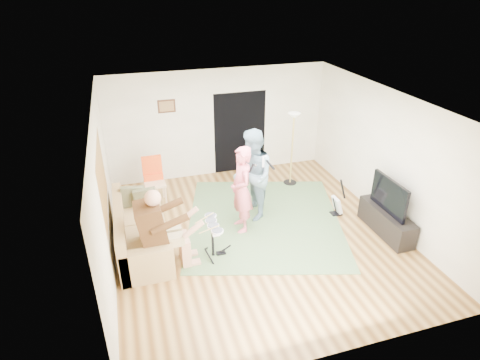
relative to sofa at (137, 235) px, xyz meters
name	(u,v)px	position (x,y,z in m)	size (l,w,h in m)	color
floor	(257,235)	(2.30, -0.24, -0.30)	(6.00, 6.00, 0.00)	brown
walls	(258,174)	(2.30, -0.24, 1.05)	(5.50, 6.00, 2.70)	#EEE5CF
ceiling	(260,103)	(2.30, -0.24, 2.40)	(6.00, 6.00, 0.00)	white
window_blinds	(102,180)	(-0.45, -0.04, 1.25)	(2.05, 2.05, 0.00)	olive
doorway	(240,133)	(2.85, 2.75, 0.75)	(2.10, 2.10, 0.00)	black
picture_frame	(167,106)	(1.05, 2.75, 1.60)	(0.42, 0.03, 0.32)	#3F2314
area_rug	(264,220)	(2.61, 0.21, -0.29)	(3.14, 3.50, 0.02)	#4B6A40
sofa	(137,235)	(0.00, 0.00, 0.00)	(0.91, 2.20, 0.89)	tan
drummer	(165,237)	(0.45, -0.65, 0.30)	(0.99, 0.56, 1.53)	#4B2D15
drum_kit	(213,241)	(1.30, -0.65, 0.03)	(0.40, 0.72, 0.75)	black
singer	(241,190)	(2.06, 0.06, 0.60)	(0.65, 0.43, 1.80)	#E46375
microphone	(251,168)	(2.26, 0.06, 1.04)	(0.06, 0.06, 0.24)	black
guitarist	(253,175)	(2.43, 0.47, 0.67)	(0.94, 0.73, 1.94)	#7193A5
guitar_held	(262,159)	(2.63, 0.47, 1.02)	(0.12, 0.60, 0.26)	white
guitar_spare	(337,205)	(4.20, -0.02, -0.06)	(0.30, 0.27, 0.84)	black
torchiere_lamp	(293,136)	(3.82, 1.63, 0.95)	(0.32, 0.32, 1.81)	black
dining_chair	(155,187)	(0.52, 1.67, 0.09)	(0.47, 0.49, 1.07)	#D9BA8D
tv_cabinet	(386,221)	(4.80, -0.91, -0.05)	(0.40, 1.40, 0.50)	black
television	(389,196)	(4.75, -0.91, 0.55)	(0.06, 1.03, 0.68)	black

